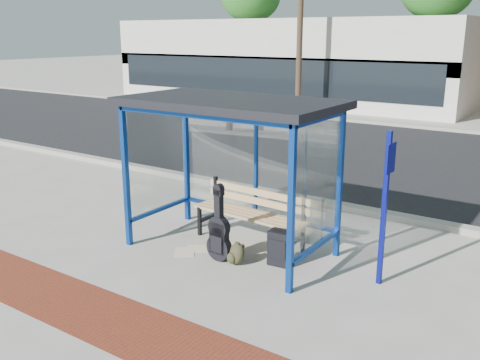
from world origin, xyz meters
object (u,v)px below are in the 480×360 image
Objects in this scene: bench at (252,211)px; backpack at (236,254)px; suitcase at (280,248)px; guitar_bag at (219,234)px.

bench is 1.00m from backpack.
bench is at bearing 125.73° from backpack.
bench is 3.47× the size of suitcase.
guitar_bag reaches higher than suitcase.
suitcase is at bearing 26.49° from guitar_bag.
backpack is at bearing 6.73° from guitar_bag.
backpack is (0.30, 0.02, -0.26)m from guitar_bag.
bench is 1.79× the size of guitar_bag.
guitar_bag is 1.95× the size of suitcase.
bench is at bearing 93.28° from guitar_bag.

